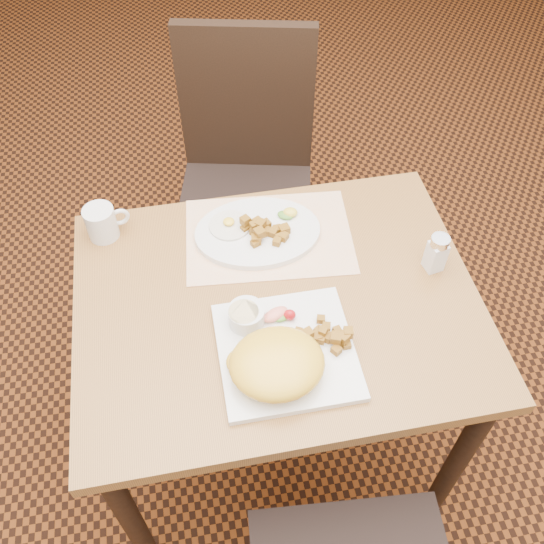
% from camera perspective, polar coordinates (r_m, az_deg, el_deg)
% --- Properties ---
extents(ground, '(8.00, 8.00, 0.00)m').
position_cam_1_polar(ground, '(2.01, 0.37, -15.50)').
color(ground, black).
rests_on(ground, ground).
extents(table, '(0.90, 0.70, 0.75)m').
position_cam_1_polar(table, '(1.44, 0.50, -5.19)').
color(table, '#97632E').
rests_on(table, ground).
extents(chair_far, '(0.51, 0.51, 0.97)m').
position_cam_1_polar(chair_far, '(1.98, -2.46, 9.73)').
color(chair_far, black).
rests_on(chair_far, ground).
extents(placemat, '(0.42, 0.32, 0.00)m').
position_cam_1_polar(placemat, '(1.48, -0.30, 3.42)').
color(placemat, white).
rests_on(placemat, table).
extents(plate_square, '(0.28, 0.28, 0.02)m').
position_cam_1_polar(plate_square, '(1.27, 1.37, -7.46)').
color(plate_square, silver).
rests_on(plate_square, table).
extents(plate_oval, '(0.31, 0.24, 0.02)m').
position_cam_1_polar(plate_oval, '(1.47, -1.36, 3.75)').
color(plate_oval, silver).
rests_on(plate_oval, placemat).
extents(hollandaise_mound, '(0.19, 0.17, 0.07)m').
position_cam_1_polar(hollandaise_mound, '(1.21, 0.38, -8.64)').
color(hollandaise_mound, yellow).
rests_on(hollandaise_mound, plate_square).
extents(ramekin, '(0.08, 0.08, 0.04)m').
position_cam_1_polar(ramekin, '(1.28, -2.45, -4.11)').
color(ramekin, silver).
rests_on(ramekin, plate_square).
extents(garnish_sq, '(0.08, 0.05, 0.03)m').
position_cam_1_polar(garnish_sq, '(1.30, 0.77, -4.04)').
color(garnish_sq, '#387223').
rests_on(garnish_sq, plate_square).
extents(fried_egg, '(0.10, 0.10, 0.02)m').
position_cam_1_polar(fried_egg, '(1.47, -4.01, 4.45)').
color(fried_egg, white).
rests_on(fried_egg, plate_oval).
extents(garnish_ov, '(0.06, 0.04, 0.02)m').
position_cam_1_polar(garnish_ov, '(1.49, 1.54, 5.54)').
color(garnish_ov, '#387223').
rests_on(garnish_ov, plate_oval).
extents(salt_shaker, '(0.05, 0.05, 0.10)m').
position_cam_1_polar(salt_shaker, '(1.42, 15.23, 1.77)').
color(salt_shaker, white).
rests_on(salt_shaker, table).
extents(coffee_mug, '(0.11, 0.07, 0.08)m').
position_cam_1_polar(coffee_mug, '(1.51, -15.70, 4.51)').
color(coffee_mug, silver).
rests_on(coffee_mug, table).
extents(home_fries_sq, '(0.13, 0.10, 0.04)m').
position_cam_1_polar(home_fries_sq, '(1.27, 4.74, -6.08)').
color(home_fries_sq, '#956418').
rests_on(home_fries_sq, plate_square).
extents(home_fries_ov, '(0.12, 0.09, 0.04)m').
position_cam_1_polar(home_fries_ov, '(1.45, -0.87, 4.02)').
color(home_fries_ov, '#956418').
rests_on(home_fries_ov, plate_oval).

